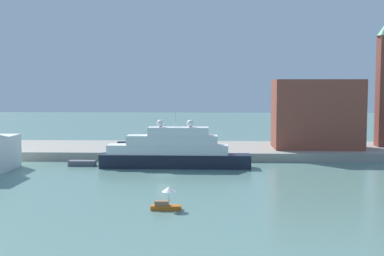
% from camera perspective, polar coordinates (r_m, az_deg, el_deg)
% --- Properties ---
extents(ground, '(400.00, 400.00, 0.00)m').
position_cam_1_polar(ground, '(88.36, -3.11, -5.23)').
color(ground, slate).
extents(quay_dock, '(110.00, 22.97, 1.73)m').
position_cam_1_polar(quay_dock, '(115.32, -1.81, -2.44)').
color(quay_dock, gray).
rests_on(quay_dock, ground).
extents(large_yacht, '(27.78, 4.22, 10.29)m').
position_cam_1_polar(large_yacht, '(96.37, -2.07, -2.59)').
color(large_yacht, black).
rests_on(large_yacht, ground).
extents(small_motorboat, '(3.71, 1.79, 2.89)m').
position_cam_1_polar(small_motorboat, '(64.45, -2.82, -7.89)').
color(small_motorboat, '#C66019').
rests_on(small_motorboat, ground).
extents(work_barge, '(5.04, 1.94, 1.00)m').
position_cam_1_polar(work_barge, '(100.92, -11.92, -3.79)').
color(work_barge, '#595966').
rests_on(work_barge, ground).
extents(harbor_building, '(18.36, 10.36, 14.70)m').
position_cam_1_polar(harbor_building, '(114.44, 13.49, 1.51)').
color(harbor_building, brown).
rests_on(harbor_building, quay_dock).
extents(parked_car, '(4.25, 1.84, 1.45)m').
position_cam_1_polar(parked_car, '(112.65, -7.42, -1.89)').
color(parked_car, silver).
rests_on(parked_car, quay_dock).
extents(person_figure, '(0.36, 0.36, 1.59)m').
position_cam_1_polar(person_figure, '(108.19, -5.29, -2.08)').
color(person_figure, maroon).
rests_on(person_figure, quay_dock).
extents(mooring_bollard, '(0.36, 0.36, 0.61)m').
position_cam_1_polar(mooring_bollard, '(105.22, -3.72, -2.50)').
color(mooring_bollard, black).
rests_on(mooring_bollard, quay_dock).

